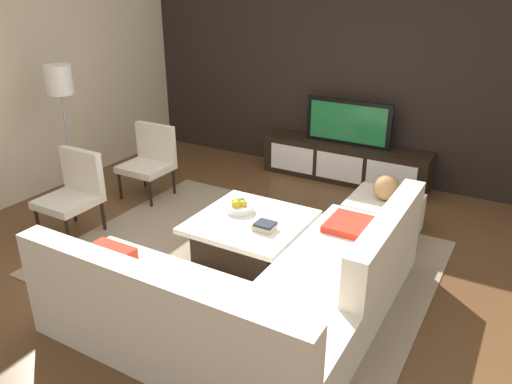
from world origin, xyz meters
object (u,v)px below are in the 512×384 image
at_px(sectional_couch, 258,295).
at_px(accent_chair_near, 74,189).
at_px(fruit_bowl, 239,207).
at_px(floor_lamp, 60,90).
at_px(ottoman, 383,217).
at_px(book_stack, 265,226).
at_px(television, 348,123).
at_px(media_console, 345,162).
at_px(decorative_ball, 386,187).
at_px(accent_chair_far, 150,157).
at_px(coffee_table, 250,236).

xyz_separation_m(sectional_couch, accent_chair_near, (-2.45, 0.45, 0.20)).
bearing_deg(fruit_bowl, floor_lamp, -179.08).
distance_m(accent_chair_near, ottoman, 3.23).
bearing_deg(floor_lamp, book_stack, -3.81).
distance_m(television, accent_chair_near, 3.40).
bearing_deg(accent_chair_near, media_console, 51.60).
bearing_deg(ottoman, accent_chair_near, -151.51).
bearing_deg(book_stack, decorative_ball, 56.77).
height_order(accent_chair_near, accent_chair_far, same).
bearing_deg(decorative_ball, coffee_table, -133.23).
height_order(ottoman, accent_chair_far, accent_chair_far).
height_order(accent_chair_near, floor_lamp, floor_lamp).
height_order(television, decorative_ball, television).
xyz_separation_m(television, coffee_table, (-0.10, -2.30, -0.59)).
height_order(sectional_couch, floor_lamp, floor_lamp).
height_order(fruit_bowl, book_stack, fruit_bowl).
height_order(media_console, ottoman, media_console).
distance_m(accent_chair_near, accent_chair_far, 1.15).
relative_size(floor_lamp, ottoman, 2.31).
distance_m(floor_lamp, fruit_bowl, 2.48).
distance_m(media_console, ottoman, 1.53).
bearing_deg(decorative_ball, book_stack, -123.23).
height_order(media_console, accent_chair_far, accent_chair_far).
bearing_deg(media_console, accent_chair_far, -139.47).
distance_m(floor_lamp, ottoman, 3.79).
relative_size(coffee_table, ottoman, 1.50).
relative_size(accent_chair_near, ottoman, 1.24).
height_order(floor_lamp, book_stack, floor_lamp).
bearing_deg(floor_lamp, sectional_couch, -17.70).
distance_m(television, accent_chair_far, 2.52).
relative_size(media_console, accent_chair_near, 2.52).
height_order(floor_lamp, accent_chair_far, floor_lamp).
xyz_separation_m(accent_chair_near, book_stack, (2.06, 0.36, -0.07)).
height_order(accent_chair_near, ottoman, accent_chair_near).
height_order(sectional_couch, decorative_ball, sectional_couch).
bearing_deg(accent_chair_far, sectional_couch, -35.00).
relative_size(coffee_table, decorative_ball, 3.94).
height_order(sectional_couch, coffee_table, sectional_couch).
bearing_deg(coffee_table, accent_chair_near, -165.33).
height_order(coffee_table, accent_chair_far, accent_chair_far).
xyz_separation_m(coffee_table, accent_chair_far, (-1.80, 0.67, 0.29)).
height_order(fruit_bowl, accent_chair_far, accent_chair_far).
distance_m(television, book_stack, 2.45).
bearing_deg(fruit_bowl, television, 82.71).
relative_size(sectional_couch, floor_lamp, 1.51).
xyz_separation_m(sectional_couch, floor_lamp, (-3.10, 0.99, 1.05)).
bearing_deg(accent_chair_near, book_stack, 6.42).
bearing_deg(book_stack, accent_chair_far, 158.77).
distance_m(coffee_table, accent_chair_near, 1.92).
bearing_deg(ottoman, media_console, 125.57).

